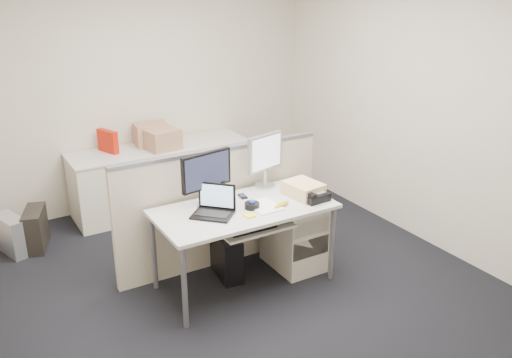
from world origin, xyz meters
TOP-DOWN VIEW (x-y plane):
  - floor at (0.00, 0.00)m, footprint 4.00×4.50m
  - wall_back at (0.00, 2.25)m, footprint 4.00×0.02m
  - wall_front at (0.00, -2.25)m, footprint 4.00×0.02m
  - wall_right at (2.00, 0.00)m, footprint 0.02×4.50m
  - desk at (0.00, 0.00)m, footprint 1.50×0.75m
  - keyboard_tray at (0.00, -0.18)m, footprint 0.62×0.32m
  - drawer_pedestal at (0.55, 0.05)m, footprint 0.40×0.55m
  - cubicle_partition at (0.00, 0.45)m, footprint 2.00×0.06m
  - back_counter at (0.00, 1.93)m, footprint 2.00×0.60m
  - monitor_main at (-0.25, 0.18)m, footprint 0.50×0.27m
  - monitor_small at (0.40, 0.32)m, footprint 0.44×0.29m
  - laptop at (-0.30, -0.02)m, footprint 0.39×0.39m
  - trackball at (0.05, -0.05)m, footprint 0.16×0.16m
  - desk_phone at (0.60, -0.18)m, footprint 0.23×0.19m
  - paper_stack at (0.15, -0.08)m, footprint 0.24×0.30m
  - sticky_pad at (-0.05, -0.18)m, footprint 0.08×0.08m
  - travel_mug at (-0.10, 0.22)m, footprint 0.11×0.11m
  - banana at (0.28, -0.15)m, footprint 0.19×0.09m
  - cellphone at (0.10, 0.20)m, footprint 0.07×0.12m
  - manila_folders at (0.58, -0.04)m, footprint 0.29×0.36m
  - keyboard at (-0.05, -0.22)m, footprint 0.40×0.15m
  - pc_tower_desk at (-0.07, 0.20)m, footprint 0.23×0.46m
  - pc_tower_spare_dark at (-1.45, 1.63)m, footprint 0.30×0.46m
  - pc_tower_spare_silver at (-1.67, 1.63)m, footprint 0.28×0.44m
  - cardboard_box_left at (-0.05, 2.05)m, footprint 0.38×0.30m
  - cardboard_box_right at (0.00, 1.81)m, footprint 0.38×0.31m
  - red_binder at (-0.55, 2.03)m, footprint 0.16×0.29m

SIDE VIEW (x-z plane):
  - floor at x=0.00m, z-range -0.01..0.00m
  - pc_tower_spare_silver at x=-1.67m, z-range 0.00..0.38m
  - pc_tower_spare_dark at x=-1.45m, z-range 0.00..0.40m
  - pc_tower_desk at x=-0.07m, z-range 0.00..0.41m
  - drawer_pedestal at x=0.55m, z-range 0.00..0.65m
  - back_counter at x=0.00m, z-range 0.00..0.72m
  - cubicle_partition at x=0.00m, z-range 0.00..1.10m
  - keyboard_tray at x=0.00m, z-range 0.61..0.63m
  - keyboard at x=-0.05m, z-range 0.63..0.65m
  - desk at x=0.00m, z-range 0.30..1.03m
  - sticky_pad at x=-0.05m, z-range 0.73..0.74m
  - paper_stack at x=0.15m, z-range 0.73..0.74m
  - cellphone at x=0.10m, z-range 0.73..0.74m
  - banana at x=0.28m, z-range 0.73..0.77m
  - trackball at x=0.05m, z-range 0.73..0.78m
  - desk_phone at x=0.60m, z-range 0.73..0.80m
  - manila_folders at x=0.58m, z-range 0.73..0.85m
  - travel_mug at x=-0.10m, z-range 0.73..0.91m
  - cardboard_box_right at x=0.00m, z-range 0.72..0.97m
  - laptop at x=-0.30m, z-range 0.73..0.97m
  - red_binder at x=-0.55m, z-range 0.72..0.98m
  - cardboard_box_left at x=-0.05m, z-range 0.72..0.99m
  - monitor_main at x=-0.25m, z-range 0.73..1.21m
  - monitor_small at x=0.40m, z-range 0.73..1.22m
  - wall_back at x=0.00m, z-range 0.00..2.70m
  - wall_front at x=0.00m, z-range 0.00..2.70m
  - wall_right at x=2.00m, z-range 0.00..2.70m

